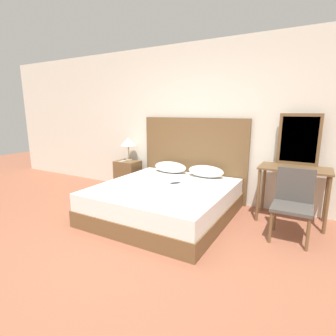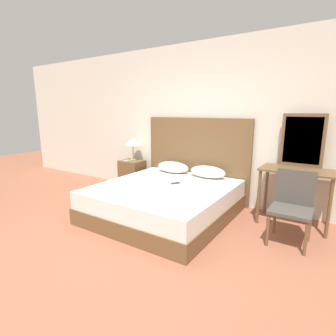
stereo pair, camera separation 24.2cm
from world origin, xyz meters
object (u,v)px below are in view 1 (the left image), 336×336
object	(u,v)px
bed	(165,201)
nightstand	(128,176)
phone_on_nightstand	(122,161)
vanity_desk	(294,178)
table_lamp	(128,142)
chair	(293,200)
phone_on_bed	(175,183)

from	to	relation	value
bed	nightstand	bearing A→B (deg)	149.14
phone_on_nightstand	vanity_desk	bearing A→B (deg)	0.57
table_lamp	phone_on_nightstand	world-z (taller)	table_lamp
nightstand	table_lamp	distance (m)	0.67
bed	vanity_desk	size ratio (longest dim) A/B	2.13
chair	bed	bearing A→B (deg)	-173.93
phone_on_nightstand	vanity_desk	size ratio (longest dim) A/B	0.17
phone_on_bed	chair	size ratio (longest dim) A/B	0.19
phone_on_nightstand	chair	size ratio (longest dim) A/B	0.18
table_lamp	vanity_desk	distance (m)	3.03
bed	phone_on_bed	bearing A→B (deg)	68.33
nightstand	phone_on_bed	bearing A→B (deg)	-23.06
chair	phone_on_nightstand	bearing A→B (deg)	170.72
table_lamp	chair	bearing A→B (deg)	-12.36
table_lamp	vanity_desk	size ratio (longest dim) A/B	0.49
phone_on_bed	table_lamp	distance (m)	1.63
bed	phone_on_nightstand	world-z (taller)	phone_on_nightstand
bed	nightstand	size ratio (longest dim) A/B	3.31
nightstand	vanity_desk	world-z (taller)	vanity_desk
bed	phone_on_nightstand	size ratio (longest dim) A/B	12.59
nightstand	chair	distance (m)	3.09
bed	nightstand	distance (m)	1.52
nightstand	chair	xyz separation A→B (m)	(3.03, -0.60, 0.19)
phone_on_nightstand	nightstand	bearing A→B (deg)	59.11
phone_on_bed	phone_on_nightstand	distance (m)	1.52
chair	nightstand	bearing A→B (deg)	168.88
bed	vanity_desk	world-z (taller)	vanity_desk
table_lamp	vanity_desk	xyz separation A→B (m)	(3.01, -0.13, -0.31)
bed	vanity_desk	distance (m)	1.87
bed	nightstand	xyz separation A→B (m)	(-1.30, 0.78, 0.06)
phone_on_bed	vanity_desk	distance (m)	1.70
bed	chair	size ratio (longest dim) A/B	2.27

